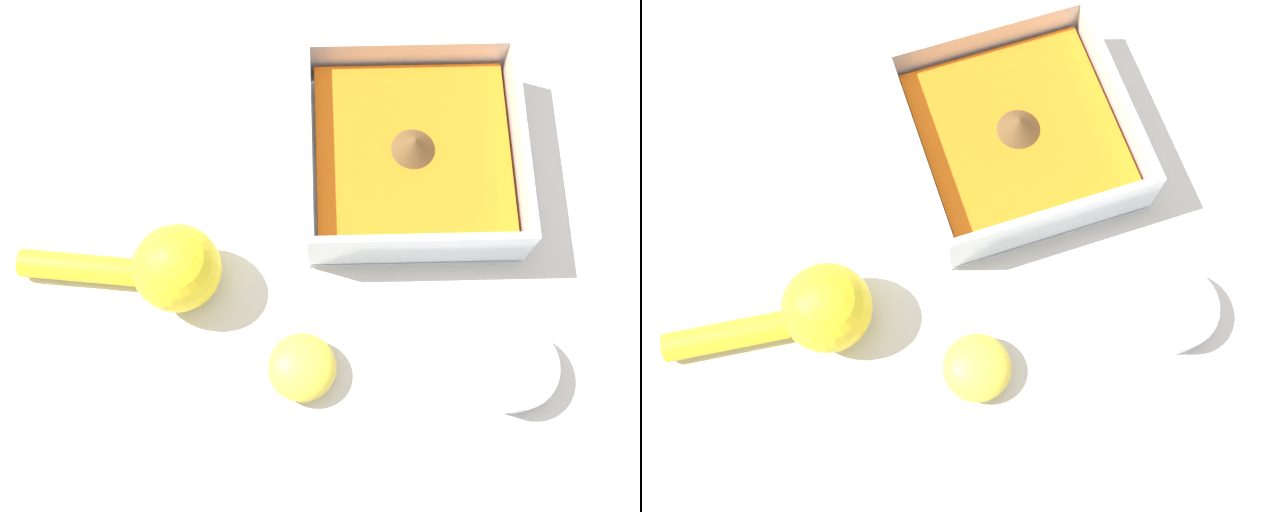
% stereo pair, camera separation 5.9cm
% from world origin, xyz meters
% --- Properties ---
extents(ground_plane, '(4.00, 4.00, 0.00)m').
position_xyz_m(ground_plane, '(0.00, 0.00, 0.00)').
color(ground_plane, beige).
extents(square_dish, '(0.19, 0.19, 0.06)m').
position_xyz_m(square_dish, '(-0.03, 0.04, 0.02)').
color(square_dish, silver).
rests_on(square_dish, ground_plane).
extents(spice_bowl, '(0.07, 0.07, 0.03)m').
position_xyz_m(spice_bowl, '(0.04, -0.15, 0.01)').
color(spice_bowl, silver).
rests_on(spice_bowl, ground_plane).
extents(lemon_squeezer, '(0.18, 0.07, 0.07)m').
position_xyz_m(lemon_squeezer, '(-0.25, -0.06, 0.03)').
color(lemon_squeezer, yellow).
rests_on(lemon_squeezer, ground_plane).
extents(lemon_half, '(0.06, 0.06, 0.03)m').
position_xyz_m(lemon_half, '(-0.13, -0.15, 0.02)').
color(lemon_half, yellow).
rests_on(lemon_half, ground_plane).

